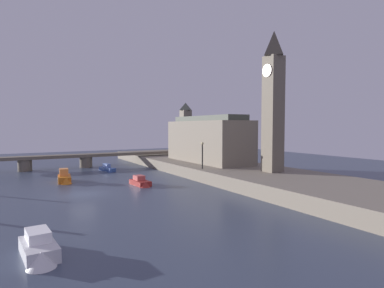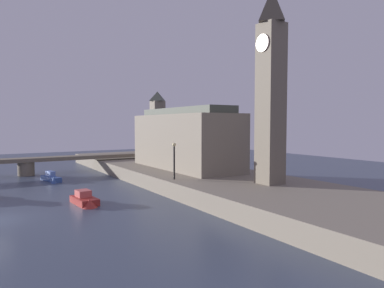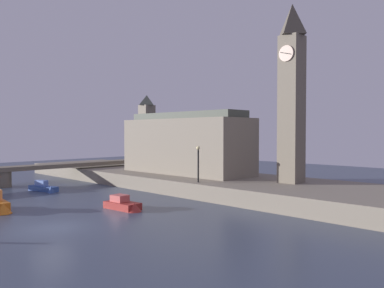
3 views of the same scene
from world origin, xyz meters
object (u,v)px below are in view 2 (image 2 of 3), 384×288
clock_tower (271,84)px  streetlamp (174,156)px  boat_tour_blue (51,178)px  boat_dinghy_red (86,200)px  parliament_hall (184,139)px

clock_tower → streetlamp: bearing=-137.1°
boat_tour_blue → boat_dinghy_red: boat_tour_blue is taller
clock_tower → parliament_hall: clock_tower is taller
clock_tower → parliament_hall: 14.57m
streetlamp → boat_tour_blue: bearing=-149.8°
streetlamp → parliament_hall: bearing=143.8°
parliament_hall → boat_tour_blue: parliament_hall is taller
boat_dinghy_red → parliament_hall: bearing=116.9°
parliament_hall → streetlamp: parliament_hall is taller
boat_tour_blue → boat_dinghy_red: (14.06, 0.24, -0.00)m
streetlamp → boat_dinghy_red: size_ratio=0.89×
parliament_hall → streetlamp: 8.99m
boat_dinghy_red → boat_tour_blue: bearing=-179.0°
boat_dinghy_red → streetlamp: bearing=87.5°
clock_tower → parliament_hall: (-13.60, -0.71, -5.19)m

